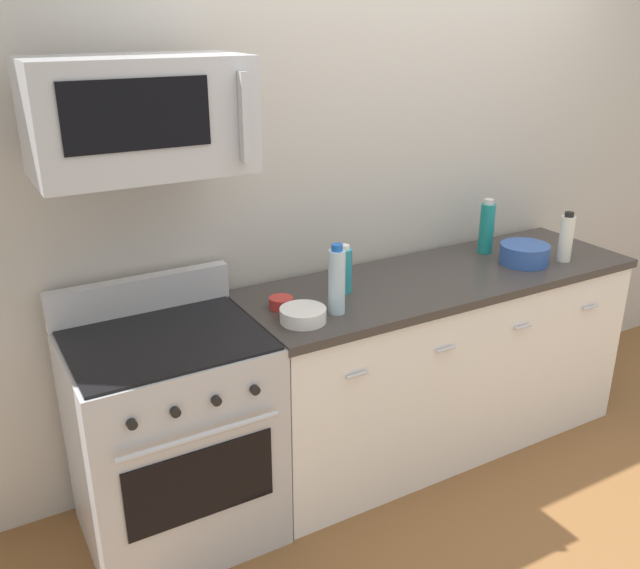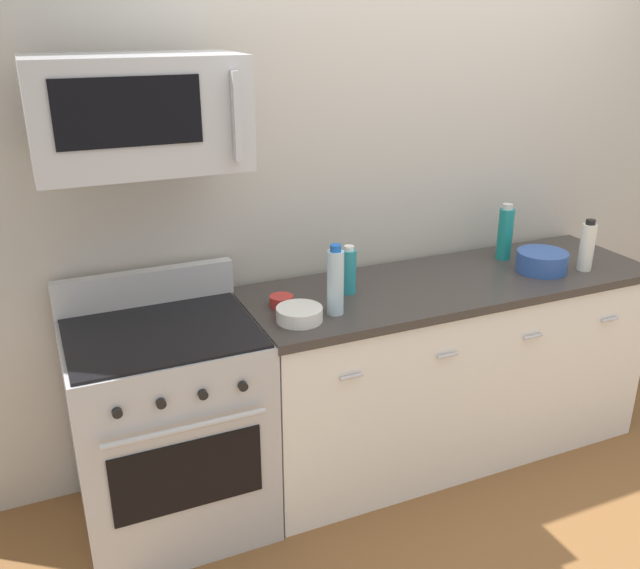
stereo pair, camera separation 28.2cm
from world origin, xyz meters
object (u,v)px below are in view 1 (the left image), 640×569
(bowl_white_ceramic, at_px, (303,314))
(bowl_blue_mixing, at_px, (524,253))
(bottle_water_clear, at_px, (337,281))
(bottle_dish_soap, at_px, (344,270))
(bottle_sparkling_teal, at_px, (487,227))
(range_oven, at_px, (173,436))
(bowl_red_small, at_px, (281,302))
(microwave, at_px, (139,116))
(bottle_vinegar_white, at_px, (566,238))

(bowl_white_ceramic, xyz_separation_m, bowl_blue_mixing, (1.29, 0.07, 0.02))
(bottle_water_clear, distance_m, bowl_blue_mixing, 1.13)
(bottle_dish_soap, relative_size, bowl_blue_mixing, 0.91)
(bottle_water_clear, relative_size, bowl_white_ceramic, 1.58)
(bottle_sparkling_teal, relative_size, bottle_dish_soap, 1.29)
(range_oven, relative_size, bottle_water_clear, 3.57)
(range_oven, relative_size, bowl_blue_mixing, 4.43)
(bottle_water_clear, distance_m, bowl_white_ceramic, 0.20)
(bottle_water_clear, bearing_deg, range_oven, 169.29)
(bottle_sparkling_teal, distance_m, bowl_red_small, 1.26)
(bowl_red_small, xyz_separation_m, bowl_white_ceramic, (0.01, -0.17, 0.01))
(microwave, distance_m, bowl_red_small, 0.96)
(bowl_white_ceramic, bearing_deg, range_oven, 165.18)
(range_oven, bearing_deg, microwave, 89.71)
(bottle_water_clear, height_order, bottle_sparkling_teal, bottle_water_clear)
(range_oven, xyz_separation_m, bowl_blue_mixing, (1.82, -0.08, 0.50))
(bowl_blue_mixing, bearing_deg, bottle_sparkling_teal, 103.59)
(bowl_red_small, bearing_deg, bottle_dish_soap, 3.78)
(microwave, bearing_deg, bottle_water_clear, -14.22)
(range_oven, xyz_separation_m, bowl_white_ceramic, (0.54, -0.14, 0.48))
(bowl_red_small, bearing_deg, microwave, 178.03)
(bowl_white_ceramic, bearing_deg, bottle_sparkling_teal, 13.15)
(bottle_dish_soap, xyz_separation_m, bowl_red_small, (-0.33, -0.02, -0.08))
(bottle_water_clear, height_order, bottle_dish_soap, bottle_water_clear)
(microwave, xyz_separation_m, bottle_sparkling_teal, (1.77, 0.10, -0.70))
(bottle_vinegar_white, bearing_deg, bottle_water_clear, 179.35)
(bottle_sparkling_teal, height_order, bowl_white_ceramic, bottle_sparkling_teal)
(bowl_red_small, bearing_deg, bowl_blue_mixing, -4.55)
(bottle_sparkling_teal, relative_size, bowl_blue_mixing, 1.18)
(bottle_dish_soap, height_order, bowl_blue_mixing, bottle_dish_soap)
(bottle_sparkling_teal, height_order, bowl_blue_mixing, bottle_sparkling_teal)
(range_oven, xyz_separation_m, bowl_red_small, (0.52, 0.03, 0.48))
(bottle_dish_soap, bearing_deg, bottle_sparkling_teal, 6.07)
(bottle_sparkling_teal, distance_m, bottle_vinegar_white, 0.39)
(range_oven, height_order, bottle_sparkling_teal, bottle_sparkling_teal)
(bowl_red_small, relative_size, bowl_white_ceramic, 0.54)
(bottle_vinegar_white, bearing_deg, range_oven, 175.84)
(bottle_water_clear, xyz_separation_m, bottle_vinegar_white, (1.33, -0.02, -0.02))
(bowl_red_small, height_order, bowl_white_ceramic, bowl_white_ceramic)
(microwave, height_order, bottle_sparkling_teal, microwave)
(range_oven, height_order, bottle_vinegar_white, bottle_vinegar_white)
(microwave, bearing_deg, bottle_sparkling_teal, 3.29)
(range_oven, xyz_separation_m, bottle_dish_soap, (0.85, 0.05, 0.56))
(bottle_water_clear, relative_size, bowl_blue_mixing, 1.24)
(bottle_vinegar_white, distance_m, bowl_white_ceramic, 1.49)
(bowl_white_ceramic, height_order, bowl_blue_mixing, bowl_blue_mixing)
(bottle_sparkling_teal, xyz_separation_m, bottle_vinegar_white, (0.26, -0.29, -0.02))
(microwave, distance_m, bottle_water_clear, 1.00)
(bottle_dish_soap, relative_size, bowl_white_ceramic, 1.16)
(bottle_sparkling_teal, xyz_separation_m, bowl_red_small, (-1.25, -0.12, -0.11))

